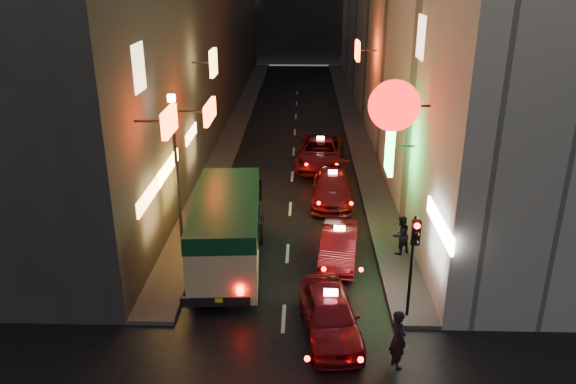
# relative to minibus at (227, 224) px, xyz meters

# --- Properties ---
(sidewalk_left) EXTENTS (1.50, 52.00, 0.15)m
(sidewalk_left) POSITION_rel_minibus_xyz_m (-2.04, 22.16, -1.73)
(sidewalk_left) COLOR #44423F
(sidewalk_left) RESTS_ON ground
(sidewalk_right) EXTENTS (1.50, 52.00, 0.15)m
(sidewalk_right) POSITION_rel_minibus_xyz_m (6.46, 22.16, -1.73)
(sidewalk_right) COLOR #44423F
(sidewalk_right) RESTS_ON ground
(minibus) EXTENTS (2.76, 6.79, 2.86)m
(minibus) POSITION_rel_minibus_xyz_m (0.00, 0.00, 0.00)
(minibus) COLOR #CCB380
(minibus) RESTS_ON ground
(taxi_near) EXTENTS (2.69, 5.30, 1.79)m
(taxi_near) POSITION_rel_minibus_xyz_m (3.68, -4.10, -1.00)
(taxi_near) COLOR maroon
(taxi_near) RESTS_ON ground
(taxi_second) EXTENTS (2.45, 4.85, 1.65)m
(taxi_second) POSITION_rel_minibus_xyz_m (4.22, 0.70, -1.07)
(taxi_second) COLOR maroon
(taxi_second) RESTS_ON ground
(taxi_third) EXTENTS (2.42, 5.29, 1.82)m
(taxi_third) POSITION_rel_minibus_xyz_m (4.25, 6.74, -0.98)
(taxi_third) COLOR maroon
(taxi_third) RESTS_ON ground
(taxi_far) EXTENTS (2.88, 5.91, 1.99)m
(taxi_far) POSITION_rel_minibus_xyz_m (3.78, 12.06, -0.90)
(taxi_far) COLOR maroon
(taxi_far) RESTS_ON ground
(pedestrian_crossing) EXTENTS (0.63, 0.78, 2.06)m
(pedestrian_crossing) POSITION_rel_minibus_xyz_m (5.51, -5.56, -0.78)
(pedestrian_crossing) COLOR black
(pedestrian_crossing) RESTS_ON ground
(pedestrian_sidewalk) EXTENTS (0.79, 0.72, 1.79)m
(pedestrian_sidewalk) POSITION_rel_minibus_xyz_m (6.64, 1.03, -0.76)
(pedestrian_sidewalk) COLOR black
(pedestrian_sidewalk) RESTS_ON sidewalk_right
(traffic_light) EXTENTS (0.26, 0.43, 3.50)m
(traffic_light) POSITION_rel_minibus_xyz_m (6.21, -3.37, 0.88)
(traffic_light) COLOR black
(traffic_light) RESTS_ON sidewalk_right
(lamp_post) EXTENTS (0.28, 0.28, 6.22)m
(lamp_post) POSITION_rel_minibus_xyz_m (-1.99, 1.16, 1.91)
(lamp_post) COLOR black
(lamp_post) RESTS_ON sidewalk_left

